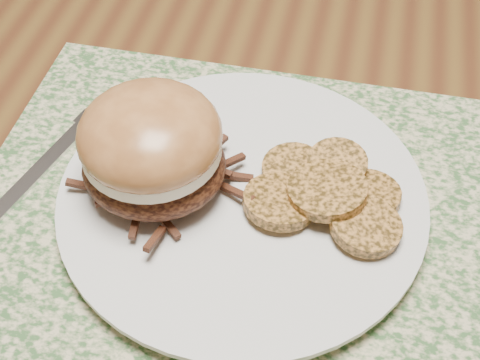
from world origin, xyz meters
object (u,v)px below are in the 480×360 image
dining_table (465,113)px  fork (59,150)px  pork_sandwich (152,148)px  dinner_plate (242,199)px

dining_table → fork: size_ratio=9.45×
dining_table → fork: fork is taller
dining_table → fork: bearing=-148.3°
pork_sandwich → dinner_plate: bearing=10.6°
dining_table → fork: 0.42m
dinner_plate → dining_table: bearing=51.6°
dining_table → pork_sandwich: pork_sandwich is taller
dinner_plate → pork_sandwich: 0.08m
dining_table → dinner_plate: 0.32m
dining_table → pork_sandwich: (-0.25, -0.24, 0.14)m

